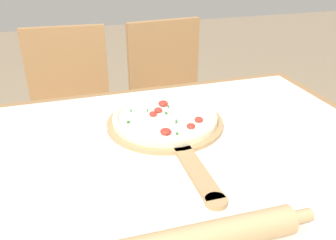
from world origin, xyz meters
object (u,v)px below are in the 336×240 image
chair_right (170,97)px  rolling_pin (196,240)px  pizza (165,117)px  chair_left (71,109)px  pizza_peel (168,127)px

chair_right → rolling_pin: bearing=-110.6°
rolling_pin → pizza: bearing=79.7°
chair_left → chair_right: bearing=4.2°
pizza → chair_left: chair_left is taller
pizza_peel → chair_right: 0.80m
pizza → rolling_pin: 0.49m
pizza → chair_right: bearing=71.3°
chair_left → chair_right: same height
pizza → chair_left: (-0.26, 0.70, -0.25)m
pizza_peel → chair_left: chair_left is taller
chair_right → pizza_peel: bearing=-113.3°
rolling_pin → chair_left: 1.23m
pizza_peel → pizza: pizza is taller
pizza_peel → chair_right: chair_right is taller
rolling_pin → chair_left: chair_left is taller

